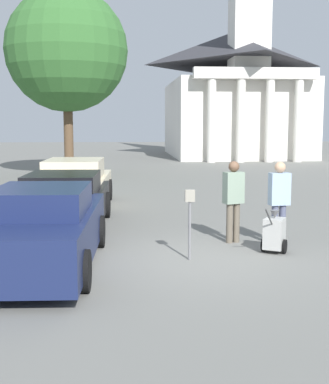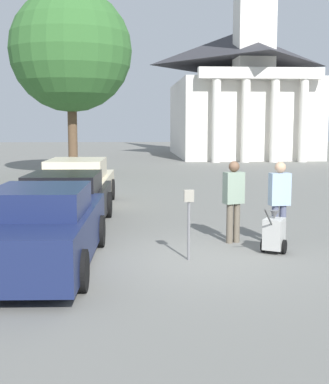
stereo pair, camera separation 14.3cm
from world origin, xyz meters
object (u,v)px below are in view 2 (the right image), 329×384
(parked_car_navy, at_px, (43,229))
(church, at_px, (240,79))
(parked_car_black, at_px, (65,202))
(parked_car_cream, at_px, (78,185))
(person_supervisor, at_px, (279,198))
(equipment_cart, at_px, (274,234))
(parking_meter, at_px, (189,211))
(person_worker, at_px, (234,196))

(parked_car_navy, xyz_separation_m, church, (9.90, 30.61, 5.08))
(parked_car_black, relative_size, parked_car_cream, 0.94)
(parked_car_navy, height_order, person_supervisor, person_supervisor)
(parked_car_black, distance_m, equipment_cart, 5.14)
(parked_car_navy, xyz_separation_m, parking_meter, (2.63, 0.29, 0.24))
(parked_car_black, distance_m, parked_car_cream, 3.20)
(parked_car_navy, bearing_deg, church, 74.52)
(parked_car_navy, bearing_deg, person_supervisor, 18.82)
(person_worker, height_order, church, church)
(person_worker, distance_m, person_supervisor, 0.95)
(church, bearing_deg, parking_meter, -103.48)
(equipment_cart, bearing_deg, parking_meter, -136.88)
(parking_meter, bearing_deg, church, 76.52)
(parking_meter, relative_size, equipment_cart, 1.32)
(person_supervisor, bearing_deg, parked_car_cream, -56.17)
(person_supervisor, relative_size, equipment_cart, 1.75)
(church, bearing_deg, parked_car_black, -110.01)
(parked_car_black, bearing_deg, person_worker, -22.84)
(parked_car_navy, distance_m, equipment_cart, 4.42)
(parked_car_navy, relative_size, person_worker, 2.77)
(person_worker, height_order, equipment_cart, person_worker)
(person_supervisor, bearing_deg, person_worker, -25.95)
(parked_car_cream, distance_m, equipment_cart, 7.35)
(parked_car_cream, relative_size, equipment_cart, 5.24)
(parked_car_black, xyz_separation_m, person_supervisor, (4.63, -2.06, 0.35))
(parked_car_black, height_order, parked_car_cream, parked_car_cream)
(person_supervisor, bearing_deg, parking_meter, 20.61)
(parked_car_black, distance_m, church, 29.38)
(parked_car_black, xyz_separation_m, equipment_cart, (4.36, -2.71, -0.26))
(parked_car_navy, xyz_separation_m, person_supervisor, (4.63, 1.36, 0.32))
(parked_car_black, bearing_deg, parked_car_cream, 92.45)
(parked_car_cream, height_order, person_supervisor, person_supervisor)
(person_supervisor, distance_m, equipment_cart, 0.93)
(parked_car_navy, xyz_separation_m, parked_car_cream, (-0.00, 6.63, -0.00))
(parked_car_navy, relative_size, parked_car_cream, 0.92)
(parking_meter, height_order, church, church)
(parked_car_black, distance_m, parking_meter, 4.10)
(person_worker, bearing_deg, church, -121.54)
(parked_car_navy, xyz_separation_m, parked_car_black, (-0.00, 3.42, -0.04))
(parked_car_cream, relative_size, person_supervisor, 3.00)
(equipment_cart, height_order, church, church)
(person_supervisor, bearing_deg, church, -107.72)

